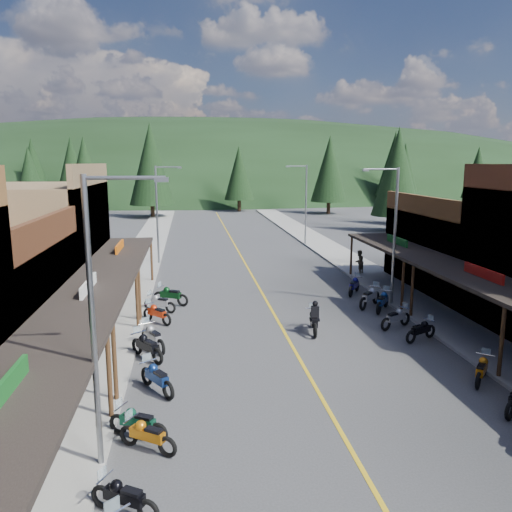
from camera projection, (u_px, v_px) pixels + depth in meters
name	position (u px, v px, depth m)	size (l,w,h in m)	color
ground	(304.00, 367.00, 20.53)	(220.00, 220.00, 0.00)	#38383A
centerline	(247.00, 267.00, 40.00)	(0.15, 90.00, 0.01)	gold
sidewalk_west	(137.00, 269.00, 38.85)	(3.40, 94.00, 0.15)	gray
sidewalk_east	(352.00, 263.00, 41.13)	(3.40, 94.00, 0.15)	gray
shop_west_3	(30.00, 245.00, 29.07)	(10.90, 10.20, 8.20)	brown
shop_east_3	(469.00, 251.00, 32.86)	(10.90, 10.20, 6.20)	#4C2D16
streetlight_0	(98.00, 312.00, 12.94)	(2.16, 0.18, 8.00)	gray
streetlight_1	(159.00, 210.00, 40.21)	(2.16, 0.18, 8.00)	gray
streetlight_2	(393.00, 230.00, 28.40)	(2.16, 0.18, 8.00)	gray
streetlight_3	(305.00, 201.00, 49.83)	(2.16, 0.18, 8.00)	gray
ridge_hill	(203.00, 190.00, 152.00)	(310.00, 140.00, 60.00)	black
pine_1	(72.00, 168.00, 84.21)	(5.88, 5.88, 12.50)	black
pine_2	(151.00, 164.00, 74.22)	(6.72, 6.72, 14.00)	black
pine_3	(239.00, 173.00, 84.13)	(5.04, 5.04, 11.00)	black
pine_4	(329.00, 169.00, 79.98)	(5.88, 5.88, 12.50)	black
pine_5	(395.00, 164.00, 93.62)	(6.72, 6.72, 14.00)	black
pine_6	(477.00, 173.00, 87.69)	(5.04, 5.04, 11.00)	black
pine_7	(33.00, 168.00, 89.00)	(5.88, 5.88, 12.50)	black
pine_8	(30.00, 183.00, 55.49)	(4.48, 4.48, 10.00)	black
pine_9	(404.00, 177.00, 66.32)	(4.93, 4.93, 10.80)	black
pine_10	(85.00, 174.00, 65.60)	(5.38, 5.38, 11.60)	black
pine_11	(397.00, 172.00, 58.82)	(5.82, 5.82, 12.40)	black
bike_west_4	(124.00, 496.00, 11.78)	(0.62, 1.86, 1.07)	black
bike_west_5	(147.00, 434.00, 14.41)	(0.65, 1.94, 1.11)	#BC690D
bike_west_6	(138.00, 421.00, 15.09)	(0.67, 2.00, 1.14)	#0E462F
bike_west_7	(157.00, 377.00, 18.11)	(0.72, 2.17, 1.24)	navy
bike_west_8	(147.00, 345.00, 21.14)	(0.75, 2.24, 1.28)	black
bike_west_9	(153.00, 336.00, 22.23)	(0.76, 2.27, 1.30)	gray
bike_west_10	(157.00, 312.00, 25.95)	(0.68, 2.05, 1.17)	red
bike_west_11	(160.00, 302.00, 27.93)	(0.67, 2.02, 1.15)	#A4A3A9
bike_west_12	(171.00, 294.00, 29.26)	(0.75, 2.26, 1.29)	#0B3915
bike_east_7	(482.00, 368.00, 18.96)	(0.66, 1.98, 1.13)	#CB6F0E
bike_east_8	(421.00, 329.00, 23.39)	(0.66, 1.97, 1.13)	black
bike_east_9	(396.00, 317.00, 25.19)	(0.69, 2.07, 1.18)	gray
bike_east_10	(383.00, 300.00, 28.07)	(0.75, 2.24, 1.28)	navy
bike_east_11	(370.00, 296.00, 28.84)	(0.78, 2.34, 1.34)	#A4A3A8
bike_east_12	(354.00, 285.00, 31.65)	(0.73, 2.20, 1.26)	navy
rider_on_bike	(314.00, 319.00, 24.49)	(1.08, 2.32, 1.70)	black
pedestrian_east_b	(359.00, 262.00, 36.92)	(0.85, 0.49, 1.76)	brown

